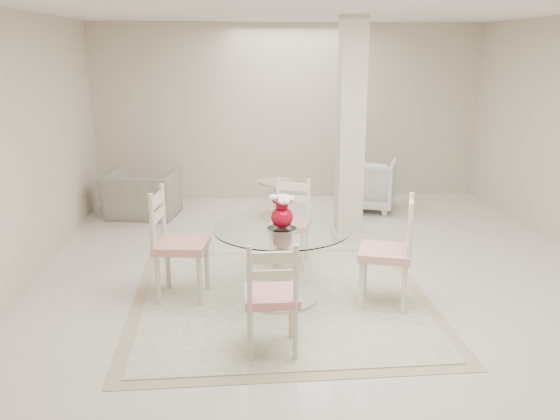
{
  "coord_description": "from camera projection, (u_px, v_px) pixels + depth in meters",
  "views": [
    {
      "loc": [
        -1.0,
        -5.71,
        2.35
      ],
      "look_at": [
        -0.5,
        -0.32,
        0.85
      ],
      "focal_mm": 38.0,
      "sensor_mm": 36.0,
      "label": 1
    }
  ],
  "objects": [
    {
      "name": "armchair_white",
      "position": [
        367.0,
        184.0,
        8.78
      ],
      "size": [
        1.04,
        1.05,
        0.75
      ],
      "primitive_type": "imported",
      "rotation": [
        0.0,
        0.0,
        2.78
      ],
      "color": "white",
      "rests_on": "ground"
    },
    {
      "name": "area_rug",
      "position": [
        282.0,
        300.0,
        5.65
      ],
      "size": [
        2.83,
        2.83,
        0.02
      ],
      "color": "tan",
      "rests_on": "ground"
    },
    {
      "name": "recliner_taupe",
      "position": [
        142.0,
        194.0,
        8.39
      ],
      "size": [
        1.14,
        1.04,
        0.64
      ],
      "primitive_type": "imported",
      "rotation": [
        0.0,
        0.0,
        2.95
      ],
      "color": "gray",
      "rests_on": "ground"
    },
    {
      "name": "red_vase",
      "position": [
        282.0,
        211.0,
        5.41
      ],
      "size": [
        0.24,
        0.23,
        0.31
      ],
      "color": "#AF051A",
      "rests_on": "dining_table"
    },
    {
      "name": "ground",
      "position": [
        325.0,
        279.0,
        6.2
      ],
      "size": [
        7.0,
        7.0,
        0.0
      ],
      "primitive_type": "plane",
      "color": "white",
      "rests_on": "ground"
    },
    {
      "name": "dining_chair_north",
      "position": [
        291.0,
        216.0,
        6.48
      ],
      "size": [
        0.52,
        0.52,
        1.05
      ],
      "rotation": [
        0.0,
        0.0,
        -0.3
      ],
      "color": "#F4E5C8",
      "rests_on": "ground"
    },
    {
      "name": "dining_chair_east",
      "position": [
        394.0,
        244.0,
        5.39
      ],
      "size": [
        0.58,
        0.58,
        1.16
      ],
      "rotation": [
        0.0,
        0.0,
        -1.88
      ],
      "color": "#F6E7CA",
      "rests_on": "ground"
    },
    {
      "name": "room_shell",
      "position": [
        329.0,
        99.0,
        5.7
      ],
      "size": [
        6.02,
        7.02,
        2.71
      ],
      "color": "beige",
      "rests_on": "ground"
    },
    {
      "name": "side_table",
      "position": [
        277.0,
        201.0,
        8.34
      ],
      "size": [
        0.51,
        0.51,
        0.53
      ],
      "color": "tan",
      "rests_on": "ground"
    },
    {
      "name": "dining_chair_west",
      "position": [
        173.0,
        236.0,
        5.57
      ],
      "size": [
        0.54,
        0.54,
        1.19
      ],
      "rotation": [
        0.0,
        0.0,
        1.42
      ],
      "color": "beige",
      "rests_on": "ground"
    },
    {
      "name": "dining_table",
      "position": [
        282.0,
        264.0,
        5.55
      ],
      "size": [
        1.28,
        1.28,
        0.74
      ],
      "rotation": [
        0.0,
        0.0,
        -0.18
      ],
      "color": "beige",
      "rests_on": "ground"
    },
    {
      "name": "dining_chair_south",
      "position": [
        272.0,
        290.0,
        4.53
      ],
      "size": [
        0.43,
        0.43,
        1.05
      ],
      "rotation": [
        0.0,
        0.0,
        3.12
      ],
      "color": "beige",
      "rests_on": "ground"
    },
    {
      "name": "column",
      "position": [
        351.0,
        132.0,
        7.13
      ],
      "size": [
        0.3,
        0.3,
        2.7
      ],
      "primitive_type": "cube",
      "color": "beige",
      "rests_on": "ground"
    }
  ]
}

